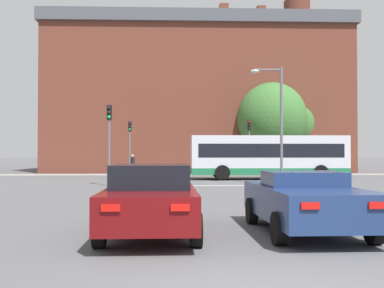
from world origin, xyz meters
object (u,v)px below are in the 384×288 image
bus_crossing_lead (268,156)px  traffic_light_far_left (130,139)px  traffic_light_near_left (109,132)px  street_lamp_junction (276,112)px  traffic_light_far_right (249,138)px  car_roadster_right (305,201)px  pedestrian_waiting (132,163)px  car_saloon_left (151,199)px

bus_crossing_lead → traffic_light_far_left: bearing=-125.4°
bus_crossing_lead → traffic_light_near_left: bearing=-57.9°
traffic_light_near_left → street_lamp_junction: size_ratio=0.65×
traffic_light_near_left → traffic_light_far_right: bearing=54.1°
street_lamp_junction → bus_crossing_lead: bearing=84.0°
traffic_light_near_left → car_roadster_right: bearing=-67.9°
traffic_light_far_right → pedestrian_waiting: size_ratio=2.68×
traffic_light_far_left → traffic_light_far_right: size_ratio=0.98×
car_saloon_left → street_lamp_junction: 18.48m
car_roadster_right → street_lamp_junction: size_ratio=0.69×
pedestrian_waiting → traffic_light_far_left: bearing=-99.4°
car_saloon_left → traffic_light_far_left: 29.50m
traffic_light_far_left → street_lamp_junction: 15.51m
car_roadster_right → traffic_light_far_left: 29.93m
car_saloon_left → car_roadster_right: (3.36, 0.13, -0.07)m
traffic_light_far_right → street_lamp_junction: street_lamp_junction is taller
street_lamp_junction → traffic_light_near_left: bearing=-173.0°
traffic_light_near_left → pedestrian_waiting: 13.68m
traffic_light_far_left → traffic_light_far_right: (9.89, 0.16, 0.07)m
traffic_light_far_left → traffic_light_near_left: size_ratio=1.00×
traffic_light_far_left → pedestrian_waiting: traffic_light_far_left is taller
street_lamp_junction → traffic_light_far_left: bearing=127.8°
car_roadster_right → pedestrian_waiting: 29.97m
traffic_light_far_right → traffic_light_near_left: (-9.78, -13.52, -0.07)m
traffic_light_far_left → traffic_light_near_left: 13.36m
pedestrian_waiting → traffic_light_far_right: bearing=39.8°
car_saloon_left → pedestrian_waiting: (-2.94, 29.43, 0.21)m
bus_crossing_lead → street_lamp_junction: (-0.53, -5.08, 2.54)m
car_saloon_left → bus_crossing_lead: bus_crossing_lead is taller
car_roadster_right → car_saloon_left: bearing=-179.0°
traffic_light_near_left → car_saloon_left: bearing=-79.2°
car_roadster_right → traffic_light_far_left: traffic_light_far_left is taller
traffic_light_near_left → street_lamp_junction: street_lamp_junction is taller
traffic_light_far_left → pedestrian_waiting: (0.20, 0.18, -1.96)m
traffic_light_far_right → traffic_light_near_left: traffic_light_far_right is taller
traffic_light_far_right → traffic_light_near_left: size_ratio=1.03×
street_lamp_junction → pedestrian_waiting: 15.80m
car_roadster_right → bus_crossing_lead: bus_crossing_lead is taller
car_saloon_left → pedestrian_waiting: size_ratio=2.81×
bus_crossing_lead → street_lamp_junction: bearing=-6.0°
traffic_light_far_left → traffic_light_far_right: traffic_light_far_right is taller
bus_crossing_lead → car_roadster_right: bearing=-9.1°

